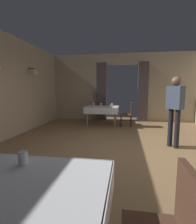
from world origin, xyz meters
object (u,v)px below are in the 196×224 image
object	(u,v)px
glass_mid_d	(110,106)
chair_mid_right	(128,113)
dining_table_near	(17,195)
flower_vase_mid	(93,104)
glass_mid_c	(101,104)
glass_mid_b	(112,105)
glass_near_c	(23,158)
person_waiter_by_doorway	(175,106)
dining_table_mid	(102,109)

from	to	relation	value
glass_mid_d	chair_mid_right	bearing A→B (deg)	17.82
dining_table_near	chair_mid_right	size ratio (longest dim) A/B	1.43
flower_vase_mid	dining_table_near	bearing A→B (deg)	-84.95
flower_vase_mid	chair_mid_right	bearing A→B (deg)	-2.89
chair_mid_right	glass_mid_c	xyz separation A→B (m)	(-1.12, 0.36, 0.29)
dining_table_near	flower_vase_mid	size ratio (longest dim) A/B	6.95
flower_vase_mid	glass_mid_c	bearing A→B (deg)	47.83
chair_mid_right	flower_vase_mid	distance (m)	1.42
dining_table_near	glass_mid_b	distance (m)	5.87
dining_table_near	glass_mid_d	size ratio (longest dim) A/B	14.92
flower_vase_mid	glass_mid_c	distance (m)	0.39
glass_near_c	glass_mid_c	xyz separation A→B (m)	(-0.11, 5.69, -0.01)
dining_table_near	person_waiter_by_doorway	xyz separation A→B (m)	(1.94, 3.33, 0.36)
dining_table_near	glass_near_c	distance (m)	0.36
dining_table_near	glass_mid_c	size ratio (longest dim) A/B	12.23
glass_near_c	person_waiter_by_doorway	distance (m)	3.68
chair_mid_right	glass_mid_b	xyz separation A→B (m)	(-0.64, 0.23, 0.29)
glass_mid_b	chair_mid_right	bearing A→B (deg)	-19.55
chair_mid_right	flower_vase_mid	bearing A→B (deg)	177.11
dining_table_near	glass_mid_d	bearing A→B (deg)	87.87
chair_mid_right	glass_near_c	xyz separation A→B (m)	(-1.01, -5.33, 0.29)
dining_table_near	glass_mid_b	world-z (taller)	glass_mid_b
dining_table_near	dining_table_mid	xyz separation A→B (m)	(-0.15, 5.67, -0.01)
chair_mid_right	glass_mid_c	world-z (taller)	chair_mid_right
flower_vase_mid	person_waiter_by_doorway	world-z (taller)	person_waiter_by_doorway
flower_vase_mid	glass_mid_b	bearing A→B (deg)	12.20
dining_table_mid	flower_vase_mid	bearing A→B (deg)	174.78
glass_mid_c	flower_vase_mid	bearing A→B (deg)	-132.17
dining_table_mid	glass_mid_b	world-z (taller)	glass_mid_b
glass_mid_c	person_waiter_by_doorway	bearing A→B (deg)	-50.62
glass_mid_c	glass_mid_d	distance (m)	0.73
glass_mid_c	chair_mid_right	bearing A→B (deg)	-17.66
flower_vase_mid	glass_mid_b	xyz separation A→B (m)	(0.74, 0.16, -0.05)
person_waiter_by_doorway	glass_mid_d	bearing A→B (deg)	129.80
dining_table_near	chair_mid_right	world-z (taller)	chair_mid_right
dining_table_mid	glass_mid_b	distance (m)	0.46
glass_mid_b	glass_mid_d	size ratio (longest dim) A/B	1.27
glass_mid_d	dining_table_mid	bearing A→B (deg)	144.34
glass_near_c	person_waiter_by_doorway	bearing A→B (deg)	55.54
dining_table_mid	glass_near_c	distance (m)	5.37
dining_table_mid	person_waiter_by_doorway	xyz separation A→B (m)	(2.09, -2.34, 0.37)
flower_vase_mid	person_waiter_by_doorway	bearing A→B (deg)	-44.16
dining_table_near	flower_vase_mid	xyz separation A→B (m)	(-0.50, 5.70, 0.19)
glass_mid_b	person_waiter_by_doorway	xyz separation A→B (m)	(1.71, -2.53, 0.22)
glass_near_c	glass_mid_d	xyz separation A→B (m)	(0.34, 5.11, -0.01)
glass_mid_b	dining_table_mid	bearing A→B (deg)	-153.61
chair_mid_right	person_waiter_by_doorway	bearing A→B (deg)	-65.22
chair_mid_right	glass_mid_c	size ratio (longest dim) A/B	8.52
dining_table_mid	flower_vase_mid	xyz separation A→B (m)	(-0.35, 0.03, 0.20)
dining_table_mid	person_waiter_by_doorway	distance (m)	3.16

